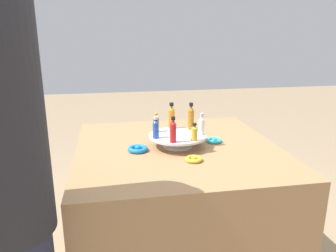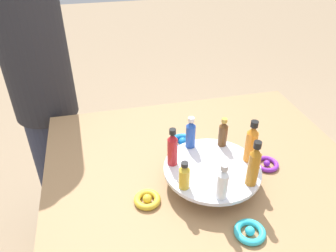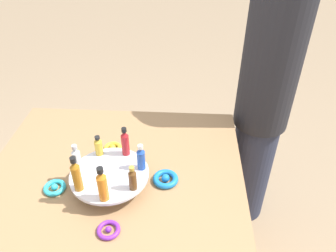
{
  "view_description": "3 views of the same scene",
  "coord_description": "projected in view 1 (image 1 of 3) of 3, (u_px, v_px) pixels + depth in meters",
  "views": [
    {
      "loc": [
        0.34,
        1.65,
        1.37
      ],
      "look_at": [
        0.06,
        0.05,
        0.9
      ],
      "focal_mm": 35.0,
      "sensor_mm": 36.0,
      "label": 1
    },
    {
      "loc": [
        -0.74,
        0.32,
        1.53
      ],
      "look_at": [
        0.14,
        0.11,
        0.92
      ],
      "focal_mm": 35.0,
      "sensor_mm": 36.0,
      "label": 2
    },
    {
      "loc": [
        0.29,
        -0.91,
        1.75
      ],
      "look_at": [
        0.22,
        0.18,
        0.95
      ],
      "focal_mm": 35.0,
      "sensor_mm": 36.0,
      "label": 3
    }
  ],
  "objects": [
    {
      "name": "bottle_gold",
      "position": [
        194.0,
        133.0,
        1.66
      ],
      "size": [
        0.03,
        0.03,
        0.09
      ],
      "color": "gold",
      "rests_on": "display_stand"
    },
    {
      "name": "ribbon_bow_purple",
      "position": [
        164.0,
        133.0,
        1.98
      ],
      "size": [
        0.08,
        0.08,
        0.02
      ],
      "color": "purple",
      "rests_on": "party_table"
    },
    {
      "name": "bottle_clear",
      "position": [
        202.0,
        125.0,
        1.75
      ],
      "size": [
        0.03,
        0.03,
        0.12
      ],
      "color": "silver",
      "rests_on": "display_stand"
    },
    {
      "name": "ribbon_bow_gold",
      "position": [
        194.0,
        159.0,
        1.58
      ],
      "size": [
        0.08,
        0.08,
        0.03
      ],
      "color": "gold",
      "rests_on": "party_table"
    },
    {
      "name": "person_figure",
      "position": [
        9.0,
        192.0,
        1.1
      ],
      "size": [
        0.29,
        0.29,
        1.69
      ],
      "rotation": [
        0.0,
        0.0,
        -2.46
      ],
      "color": "#282D42",
      "rests_on": "ground_plane"
    },
    {
      "name": "ribbon_bow_teal",
      "position": [
        214.0,
        140.0,
        1.85
      ],
      "size": [
        0.09,
        0.09,
        0.03
      ],
      "color": "#2DB7CC",
      "rests_on": "party_table"
    },
    {
      "name": "bottle_orange",
      "position": [
        171.0,
        117.0,
        1.87
      ],
      "size": [
        0.04,
        0.04,
        0.15
      ],
      "color": "orange",
      "rests_on": "display_stand"
    },
    {
      "name": "bottle_brown",
      "position": [
        156.0,
        123.0,
        1.8
      ],
      "size": [
        0.03,
        0.03,
        0.11
      ],
      "color": "brown",
      "rests_on": "display_stand"
    },
    {
      "name": "display_stand",
      "position": [
        177.0,
        138.0,
        1.77
      ],
      "size": [
        0.31,
        0.31,
        0.07
      ],
      "color": "silver",
      "rests_on": "party_table"
    },
    {
      "name": "bottle_red",
      "position": [
        173.0,
        131.0,
        1.63
      ],
      "size": [
        0.03,
        0.03,
        0.13
      ],
      "color": "#B21E23",
      "rests_on": "display_stand"
    },
    {
      "name": "bottle_blue",
      "position": [
        156.0,
        128.0,
        1.7
      ],
      "size": [
        0.03,
        0.03,
        0.12
      ],
      "color": "#234CAD",
      "rests_on": "display_stand"
    },
    {
      "name": "party_table",
      "position": [
        177.0,
        209.0,
        1.89
      ],
      "size": [
        1.09,
        1.09,
        0.77
      ],
      "color": "#9E754C",
      "rests_on": "ground_plane"
    },
    {
      "name": "ribbon_bow_blue",
      "position": [
        138.0,
        149.0,
        1.71
      ],
      "size": [
        0.11,
        0.11,
        0.03
      ],
      "color": "blue",
      "rests_on": "party_table"
    },
    {
      "name": "bottle_amber",
      "position": [
        191.0,
        117.0,
        1.85
      ],
      "size": [
        0.03,
        0.03,
        0.15
      ],
      "color": "#AD6B19",
      "rests_on": "display_stand"
    }
  ]
}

